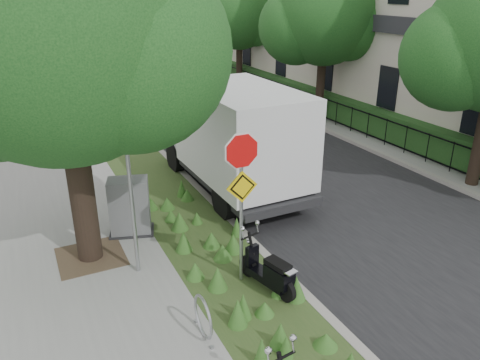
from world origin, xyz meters
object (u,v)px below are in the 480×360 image
object	(u,v)px
sign_assembly	(242,179)
scooter_far	(272,276)
box_truck	(233,133)
utility_cabinet	(130,207)

from	to	relation	value
sign_assembly	scooter_far	bearing A→B (deg)	-60.41
box_truck	sign_assembly	bearing A→B (deg)	-113.22
sign_assembly	box_truck	distance (m)	4.84
scooter_far	utility_cabinet	world-z (taller)	utility_cabinet
scooter_far	utility_cabinet	size ratio (longest dim) A/B	1.10
sign_assembly	utility_cabinet	world-z (taller)	sign_assembly
sign_assembly	box_truck	size ratio (longest dim) A/B	0.54
sign_assembly	scooter_far	xyz separation A→B (m)	(0.35, -0.62, -1.85)
box_truck	utility_cabinet	world-z (taller)	box_truck
box_truck	utility_cabinet	distance (m)	3.85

